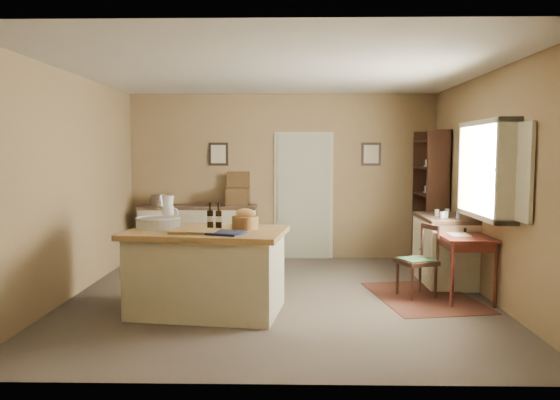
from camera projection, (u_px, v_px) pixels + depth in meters
The scene contains 16 objects.
ground at pixel (279, 297), 6.60m from camera, with size 5.00×5.00×0.00m, color #62564B.
wall_back at pixel (282, 177), 8.97m from camera, with size 5.00×0.10×2.70m, color olive.
wall_front at pixel (272, 206), 3.99m from camera, with size 5.00×0.10×2.70m, color olive.
wall_left at pixel (71, 186), 6.53m from camera, with size 0.10×5.00×2.70m, color olive.
wall_right at pixel (491, 186), 6.43m from camera, with size 0.10×5.00×2.70m, color olive.
ceiling at pixel (279, 71), 6.37m from camera, with size 5.00×5.00×0.00m, color silver.
door at pixel (304, 195), 8.96m from camera, with size 0.97×0.06×2.11m, color #B8BCA0.
framed_prints at pixel (295, 154), 8.92m from camera, with size 2.82×0.02×0.38m.
window at pixel (491, 170), 6.22m from camera, with size 0.25×1.99×1.12m.
work_island at pixel (206, 269), 5.94m from camera, with size 1.80×1.31×1.20m.
sideboard at pixel (199, 231), 8.78m from camera, with size 1.87×0.53×1.18m.
rug at pixel (424, 297), 6.58m from camera, with size 1.10×1.60×0.01m, color #542E1B.
writing_desk at pixel (463, 243), 6.51m from camera, with size 0.57×0.93×0.82m.
desk_chair at pixel (417, 262), 6.58m from camera, with size 0.40×0.40×0.86m, color black, non-canonical shape.
right_cabinet at pixel (444, 249), 7.31m from camera, with size 0.63×1.13×0.99m.
shelving_unit at pixel (433, 198), 8.46m from camera, with size 0.35×0.94×2.08m.
Camera 1 is at (0.14, -6.47, 1.74)m, focal length 35.00 mm.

